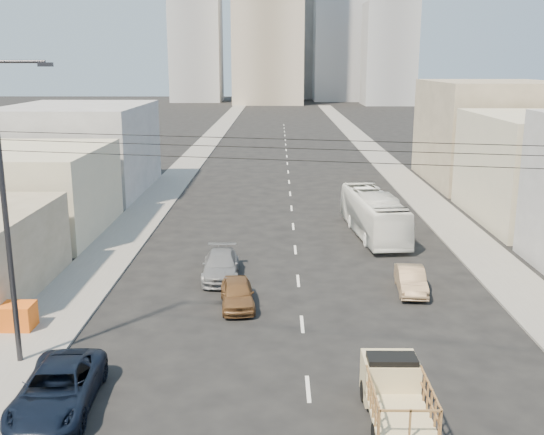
{
  "coord_description": "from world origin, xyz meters",
  "views": [
    {
      "loc": [
        -1.14,
        -19.38,
        11.78
      ],
      "look_at": [
        -1.45,
        14.46,
        3.5
      ],
      "focal_mm": 42.0,
      "sensor_mm": 36.0,
      "label": 1
    }
  ],
  "objects_px": {
    "navy_pickup": "(58,389)",
    "streetlamp_left": "(7,207)",
    "city_bus": "(374,214)",
    "sedan_tan": "(411,280)",
    "sedan_grey": "(221,265)",
    "crate_stack": "(14,316)",
    "flatbed_pickup": "(396,390)",
    "sedan_brown": "(237,293)"
  },
  "relations": [
    {
      "from": "navy_pickup",
      "to": "streetlamp_left",
      "type": "bearing_deg",
      "value": 123.82
    },
    {
      "from": "sedan_grey",
      "to": "crate_stack",
      "type": "distance_m",
      "value": 11.37
    },
    {
      "from": "city_bus",
      "to": "sedan_grey",
      "type": "bearing_deg",
      "value": -142.48
    },
    {
      "from": "sedan_tan",
      "to": "sedan_grey",
      "type": "xyz_separation_m",
      "value": [
        -10.2,
        2.18,
        0.06
      ]
    },
    {
      "from": "navy_pickup",
      "to": "city_bus",
      "type": "bearing_deg",
      "value": 54.96
    },
    {
      "from": "city_bus",
      "to": "sedan_tan",
      "type": "height_order",
      "value": "city_bus"
    },
    {
      "from": "streetlamp_left",
      "to": "sedan_tan",
      "type": "bearing_deg",
      "value": 25.78
    },
    {
      "from": "flatbed_pickup",
      "to": "city_bus",
      "type": "distance_m",
      "value": 23.85
    },
    {
      "from": "city_bus",
      "to": "sedan_brown",
      "type": "xyz_separation_m",
      "value": [
        -8.66,
        -13.5,
        -0.84
      ]
    },
    {
      "from": "city_bus",
      "to": "navy_pickup",
      "type": "bearing_deg",
      "value": -127.06
    },
    {
      "from": "city_bus",
      "to": "crate_stack",
      "type": "bearing_deg",
      "value": -143.67
    },
    {
      "from": "sedan_grey",
      "to": "streetlamp_left",
      "type": "height_order",
      "value": "streetlamp_left"
    },
    {
      "from": "city_bus",
      "to": "streetlamp_left",
      "type": "relative_size",
      "value": 0.91
    },
    {
      "from": "sedan_brown",
      "to": "crate_stack",
      "type": "distance_m",
      "value": 10.32
    },
    {
      "from": "navy_pickup",
      "to": "sedan_grey",
      "type": "bearing_deg",
      "value": 69.06
    },
    {
      "from": "navy_pickup",
      "to": "crate_stack",
      "type": "bearing_deg",
      "value": 119.19
    },
    {
      "from": "navy_pickup",
      "to": "sedan_brown",
      "type": "height_order",
      "value": "navy_pickup"
    },
    {
      "from": "flatbed_pickup",
      "to": "crate_stack",
      "type": "relative_size",
      "value": 2.45
    },
    {
      "from": "flatbed_pickup",
      "to": "city_bus",
      "type": "bearing_deg",
      "value": 83.5
    },
    {
      "from": "flatbed_pickup",
      "to": "sedan_grey",
      "type": "bearing_deg",
      "value": 116.2
    },
    {
      "from": "sedan_tan",
      "to": "streetlamp_left",
      "type": "relative_size",
      "value": 0.33
    },
    {
      "from": "sedan_brown",
      "to": "sedan_tan",
      "type": "distance_m",
      "value": 9.26
    },
    {
      "from": "flatbed_pickup",
      "to": "navy_pickup",
      "type": "bearing_deg",
      "value": 177.3
    },
    {
      "from": "navy_pickup",
      "to": "sedan_brown",
      "type": "relative_size",
      "value": 1.37
    },
    {
      "from": "flatbed_pickup",
      "to": "navy_pickup",
      "type": "relative_size",
      "value": 0.8
    },
    {
      "from": "flatbed_pickup",
      "to": "city_bus",
      "type": "relative_size",
      "value": 0.41
    },
    {
      "from": "flatbed_pickup",
      "to": "sedan_brown",
      "type": "xyz_separation_m",
      "value": [
        -5.96,
        10.2,
        -0.42
      ]
    },
    {
      "from": "sedan_tan",
      "to": "crate_stack",
      "type": "height_order",
      "value": "sedan_tan"
    },
    {
      "from": "streetlamp_left",
      "to": "flatbed_pickup",
      "type": "bearing_deg",
      "value": -15.77
    },
    {
      "from": "city_bus",
      "to": "streetlamp_left",
      "type": "distance_m",
      "value": 26.41
    },
    {
      "from": "sedan_tan",
      "to": "sedan_grey",
      "type": "relative_size",
      "value": 0.81
    },
    {
      "from": "flatbed_pickup",
      "to": "streetlamp_left",
      "type": "height_order",
      "value": "streetlamp_left"
    },
    {
      "from": "sedan_brown",
      "to": "navy_pickup",
      "type": "bearing_deg",
      "value": -126.66
    },
    {
      "from": "sedan_tan",
      "to": "crate_stack",
      "type": "xyz_separation_m",
      "value": [
        -18.87,
        -5.17,
        0.04
      ]
    },
    {
      "from": "sedan_brown",
      "to": "sedan_tan",
      "type": "xyz_separation_m",
      "value": [
        9.0,
        2.16,
        -0.03
      ]
    },
    {
      "from": "flatbed_pickup",
      "to": "streetlamp_left",
      "type": "distance_m",
      "value": 15.72
    },
    {
      "from": "sedan_grey",
      "to": "crate_stack",
      "type": "xyz_separation_m",
      "value": [
        -8.68,
        -7.35,
        -0.02
      ]
    },
    {
      "from": "streetlamp_left",
      "to": "sedan_brown",
      "type": "bearing_deg",
      "value": 36.78
    },
    {
      "from": "sedan_tan",
      "to": "streetlamp_left",
      "type": "height_order",
      "value": "streetlamp_left"
    },
    {
      "from": "sedan_brown",
      "to": "sedan_tan",
      "type": "relative_size",
      "value": 1.01
    },
    {
      "from": "sedan_tan",
      "to": "navy_pickup",
      "type": "bearing_deg",
      "value": -136.93
    },
    {
      "from": "flatbed_pickup",
      "to": "sedan_grey",
      "type": "distance_m",
      "value": 16.21
    }
  ]
}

